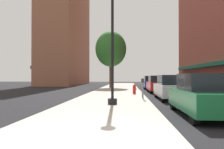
% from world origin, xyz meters
% --- Properties ---
extents(ground_plane, '(90.00, 90.00, 0.00)m').
position_xyz_m(ground_plane, '(4.00, 18.00, 0.00)').
color(ground_plane, black).
extents(sidewalk_slab, '(4.80, 50.00, 0.12)m').
position_xyz_m(sidewalk_slab, '(0.00, 19.00, 0.06)').
color(sidewalk_slab, '#B7B2A8').
rests_on(sidewalk_slab, ground).
extents(building_far_background, '(6.80, 18.00, 20.91)m').
position_xyz_m(building_far_background, '(-11.01, 37.00, 10.43)').
color(building_far_background, '#9E6047').
rests_on(building_far_background, ground).
extents(lamppost, '(0.48, 0.48, 5.90)m').
position_xyz_m(lamppost, '(0.30, 6.43, 3.20)').
color(lamppost, black).
rests_on(lamppost, sidewalk_slab).
extents(fire_hydrant, '(0.33, 0.26, 0.79)m').
position_xyz_m(fire_hydrant, '(1.64, 13.30, 0.52)').
color(fire_hydrant, red).
rests_on(fire_hydrant, sidewalk_slab).
extents(parking_meter_near, '(0.14, 0.09, 1.31)m').
position_xyz_m(parking_meter_near, '(2.05, 9.71, 0.95)').
color(parking_meter_near, slate).
rests_on(parking_meter_near, sidewalk_slab).
extents(parking_meter_far, '(0.14, 0.09, 1.31)m').
position_xyz_m(parking_meter_far, '(2.05, 8.90, 0.95)').
color(parking_meter_far, slate).
rests_on(parking_meter_far, sidewalk_slab).
extents(tree_near, '(4.11, 4.11, 7.50)m').
position_xyz_m(tree_near, '(-1.13, 23.80, 5.24)').
color(tree_near, '#4C3823').
rests_on(tree_near, sidewalk_slab).
extents(car_green, '(1.80, 4.30, 1.66)m').
position_xyz_m(car_green, '(4.00, 3.96, 0.81)').
color(car_green, black).
rests_on(car_green, ground).
extents(car_silver, '(1.80, 4.30, 1.66)m').
position_xyz_m(car_silver, '(4.00, 10.08, 0.81)').
color(car_silver, black).
rests_on(car_silver, ground).
extents(car_red, '(1.80, 4.30, 1.66)m').
position_xyz_m(car_red, '(4.00, 16.64, 0.81)').
color(car_red, black).
rests_on(car_red, ground).
extents(car_blue, '(1.80, 4.30, 1.66)m').
position_xyz_m(car_blue, '(4.00, 22.74, 0.81)').
color(car_blue, black).
rests_on(car_blue, ground).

